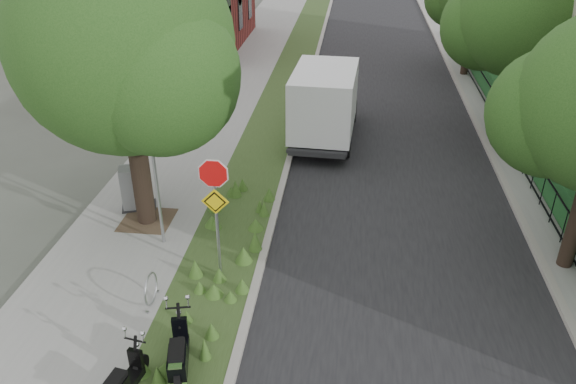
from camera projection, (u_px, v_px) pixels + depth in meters
The scene contains 17 objects.
ground at pixel (274, 298), 12.99m from camera, with size 120.00×120.00×0.00m, color #4C5147.
sidewalk_near at pixel (203, 125), 22.09m from camera, with size 3.50×60.00×0.12m, color gray.
verge at pixel (272, 129), 21.81m from camera, with size 2.00×60.00×0.12m, color #31461E.
kerb_near at pixel (297, 130), 21.71m from camera, with size 0.20×60.00×0.13m, color #9E9991.
road at pixel (388, 135), 21.38m from camera, with size 7.00×60.00×0.01m, color black.
kerb_far at pixel (483, 138), 20.99m from camera, with size 0.20×60.00×0.13m, color #9E9991.
footpath_far at pixel (530, 140), 20.82m from camera, with size 3.20×60.00×0.12m, color gray.
street_tree_main at pixel (122, 54), 13.58m from camera, with size 6.21×5.54×7.66m.
bare_post at pixel (155, 174), 13.86m from camera, with size 0.08×0.08×4.00m.
bike_hoop at pixel (151, 289), 12.51m from camera, with size 0.06×0.78×0.77m.
sign_assembly at pixel (215, 195), 12.52m from camera, with size 0.94×0.08×3.22m.
fence_far at pixel (505, 124), 20.63m from camera, with size 0.04×24.00×1.00m.
hedge_far at pixel (525, 125), 20.56m from camera, with size 1.00×24.00×1.10m, color #1A4822.
far_tree_b at pixel (517, 20), 18.91m from camera, with size 4.83×4.31×6.56m.
scooter_far at pixel (179, 359), 10.66m from camera, with size 0.59×1.66×0.80m.
box_truck at pixel (326, 100), 20.34m from camera, with size 2.32×5.34×2.37m.
utility_cabinet at pixel (137, 188), 16.14m from camera, with size 1.11×0.92×1.28m.
Camera 1 is at (1.50, -10.08, 8.44)m, focal length 35.00 mm.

